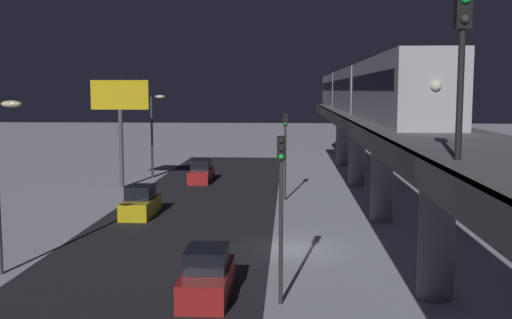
% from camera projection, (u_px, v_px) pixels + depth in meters
% --- Properties ---
extents(ground_plane, '(240.00, 240.00, 0.00)m').
position_uv_depth(ground_plane, '(284.00, 249.00, 31.18)').
color(ground_plane, silver).
extents(avenue_asphalt, '(11.00, 84.70, 0.01)m').
position_uv_depth(avenue_asphalt, '(165.00, 247.00, 31.52)').
color(avenue_asphalt, '#28282D').
rests_on(avenue_asphalt, ground_plane).
extents(elevated_railway, '(5.00, 84.70, 6.41)m').
position_uv_depth(elevated_railway, '(403.00, 142.00, 30.24)').
color(elevated_railway, slate).
rests_on(elevated_railway, ground_plane).
extents(subway_train, '(2.94, 55.47, 3.40)m').
position_uv_depth(subway_train, '(358.00, 89.00, 51.23)').
color(subway_train, '#B7BABF').
rests_on(subway_train, elevated_railway).
extents(rail_signal, '(0.36, 0.41, 4.00)m').
position_uv_depth(rail_signal, '(462.00, 45.00, 14.33)').
color(rail_signal, black).
rests_on(rail_signal, elevated_railway).
extents(sedan_red, '(1.91, 4.67, 1.97)m').
position_uv_depth(sedan_red, '(201.00, 173.00, 53.95)').
color(sedan_red, '#A51E1E').
rests_on(sedan_red, ground_plane).
extents(sedan_yellow, '(1.80, 4.39, 1.97)m').
position_uv_depth(sedan_yellow, '(140.00, 203.00, 39.32)').
color(sedan_yellow, gold).
rests_on(sedan_yellow, ground_plane).
extents(sedan_red_2, '(1.80, 4.45, 1.97)m').
position_uv_depth(sedan_red_2, '(207.00, 277.00, 23.89)').
color(sedan_red_2, '#A51E1E').
rests_on(sedan_red_2, ground_plane).
extents(traffic_light_near, '(0.32, 0.44, 6.40)m').
position_uv_depth(traffic_light_near, '(281.00, 195.00, 22.66)').
color(traffic_light_near, '#2D2D2D').
rests_on(traffic_light_near, ground_plane).
extents(traffic_light_mid, '(0.32, 0.44, 6.40)m').
position_uv_depth(traffic_light_mid, '(285.00, 144.00, 44.50)').
color(traffic_light_mid, '#2D2D2D').
rests_on(traffic_light_mid, ground_plane).
extents(commercial_billboard, '(4.80, 0.36, 8.90)m').
position_uv_depth(commercial_billboard, '(120.00, 106.00, 50.08)').
color(commercial_billboard, '#4C4C51').
rests_on(commercial_billboard, ground_plane).
extents(street_lamp_near, '(1.35, 0.44, 7.65)m').
position_uv_depth(street_lamp_near, '(1.00, 166.00, 26.34)').
color(street_lamp_near, '#38383D').
rests_on(street_lamp_near, ground_plane).
extents(street_lamp_far, '(1.35, 0.44, 7.65)m').
position_uv_depth(street_lamp_far, '(154.00, 126.00, 56.10)').
color(street_lamp_far, '#38383D').
rests_on(street_lamp_far, ground_plane).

